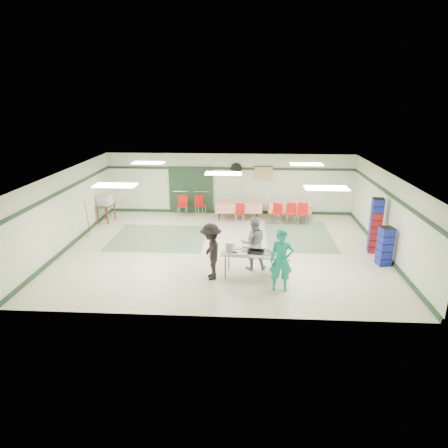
# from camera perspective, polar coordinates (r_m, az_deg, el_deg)

# --- Properties ---
(floor) EXTENTS (11.00, 11.00, 0.00)m
(floor) POSITION_cam_1_polar(r_m,az_deg,el_deg) (14.05, -0.08, -3.56)
(floor) COLOR beige
(floor) RESTS_ON ground
(ceiling) EXTENTS (11.00, 11.00, 0.00)m
(ceiling) POSITION_cam_1_polar(r_m,az_deg,el_deg) (13.30, -0.08, 7.32)
(ceiling) COLOR silver
(ceiling) RESTS_ON wall_back
(wall_back) EXTENTS (11.00, 0.00, 11.00)m
(wall_back) POSITION_cam_1_polar(r_m,az_deg,el_deg) (17.97, 0.78, 5.75)
(wall_back) COLOR beige
(wall_back) RESTS_ON floor
(wall_front) EXTENTS (11.00, 0.00, 11.00)m
(wall_front) POSITION_cam_1_polar(r_m,az_deg,el_deg) (9.39, -1.73, -5.98)
(wall_front) COLOR beige
(wall_front) RESTS_ON floor
(wall_left) EXTENTS (0.00, 9.00, 9.00)m
(wall_left) POSITION_cam_1_polar(r_m,az_deg,el_deg) (14.97, -21.60, 1.96)
(wall_left) COLOR beige
(wall_left) RESTS_ON floor
(wall_right) EXTENTS (0.00, 9.00, 9.00)m
(wall_right) POSITION_cam_1_polar(r_m,az_deg,el_deg) (14.39, 22.36, 1.24)
(wall_right) COLOR beige
(wall_right) RESTS_ON floor
(trim_back) EXTENTS (11.00, 0.06, 0.10)m
(trim_back) POSITION_cam_1_polar(r_m,az_deg,el_deg) (17.81, 0.79, 7.93)
(trim_back) COLOR #1C3420
(trim_back) RESTS_ON wall_back
(baseboard_back) EXTENTS (11.00, 0.06, 0.12)m
(baseboard_back) POSITION_cam_1_polar(r_m,az_deg,el_deg) (18.26, 0.76, 1.77)
(baseboard_back) COLOR #1C3420
(baseboard_back) RESTS_ON floor
(trim_left) EXTENTS (0.06, 9.00, 0.10)m
(trim_left) POSITION_cam_1_polar(r_m,az_deg,el_deg) (14.80, -21.80, 4.56)
(trim_left) COLOR #1C3420
(trim_left) RESTS_ON wall_back
(baseboard_left) EXTENTS (0.06, 9.00, 0.12)m
(baseboard_left) POSITION_cam_1_polar(r_m,az_deg,el_deg) (15.34, -20.95, -2.68)
(baseboard_left) COLOR #1C3420
(baseboard_left) RESTS_ON floor
(trim_right) EXTENTS (0.06, 9.00, 0.10)m
(trim_right) POSITION_cam_1_polar(r_m,az_deg,el_deg) (14.21, 22.58, 3.95)
(trim_right) COLOR #1C3420
(trim_right) RESTS_ON wall_back
(baseboard_right) EXTENTS (0.06, 9.00, 0.12)m
(baseboard_right) POSITION_cam_1_polar(r_m,az_deg,el_deg) (14.77, 21.66, -3.55)
(baseboard_right) COLOR #1C3420
(baseboard_right) RESTS_ON floor
(green_patch_a) EXTENTS (3.50, 3.00, 0.01)m
(green_patch_a) POSITION_cam_1_polar(r_m,az_deg,el_deg) (15.32, -9.23, -1.93)
(green_patch_a) COLOR gray
(green_patch_a) RESTS_ON floor
(green_patch_b) EXTENTS (2.50, 3.50, 0.01)m
(green_patch_b) POSITION_cam_1_polar(r_m,az_deg,el_deg) (15.57, 10.61, -1.68)
(green_patch_b) COLOR gray
(green_patch_b) RESTS_ON floor
(double_door_left) EXTENTS (0.90, 0.06, 2.10)m
(double_door_left) POSITION_cam_1_polar(r_m,az_deg,el_deg) (18.21, -6.19, 4.84)
(double_door_left) COLOR gray
(double_door_left) RESTS_ON floor
(double_door_right) EXTENTS (0.90, 0.06, 2.10)m
(double_door_right) POSITION_cam_1_polar(r_m,az_deg,el_deg) (18.08, -3.20, 4.82)
(double_door_right) COLOR gray
(double_door_right) RESTS_ON floor
(door_frame) EXTENTS (2.00, 0.03, 2.15)m
(door_frame) POSITION_cam_1_polar(r_m,az_deg,el_deg) (18.12, -4.72, 4.82)
(door_frame) COLOR #1C3420
(door_frame) RESTS_ON floor
(wall_fan) EXTENTS (0.50, 0.10, 0.50)m
(wall_fan) POSITION_cam_1_polar(r_m,az_deg,el_deg) (17.77, 1.76, 7.90)
(wall_fan) COLOR black
(wall_fan) RESTS_ON wall_back
(scroll_banner) EXTENTS (0.80, 0.02, 0.60)m
(scroll_banner) POSITION_cam_1_polar(r_m,az_deg,el_deg) (17.81, 5.65, 7.20)
(scroll_banner) COLOR #CFB681
(scroll_banner) RESTS_ON wall_back
(serving_table) EXTENTS (2.09, 1.04, 0.76)m
(serving_table) POSITION_cam_1_polar(r_m,az_deg,el_deg) (11.78, 4.63, -4.22)
(serving_table) COLOR #A4A4A0
(serving_table) RESTS_ON floor
(sheet_tray_right) EXTENTS (0.64, 0.52, 0.02)m
(sheet_tray_right) POSITION_cam_1_polar(r_m,az_deg,el_deg) (11.75, 7.02, -4.09)
(sheet_tray_right) COLOR silver
(sheet_tray_right) RESTS_ON serving_table
(sheet_tray_mid) EXTENTS (0.59, 0.47, 0.02)m
(sheet_tray_mid) POSITION_cam_1_polar(r_m,az_deg,el_deg) (11.89, 3.91, -3.73)
(sheet_tray_mid) COLOR silver
(sheet_tray_mid) RESTS_ON serving_table
(sheet_tray_left) EXTENTS (0.64, 0.51, 0.02)m
(sheet_tray_left) POSITION_cam_1_polar(r_m,az_deg,el_deg) (11.68, 2.32, -4.10)
(sheet_tray_left) COLOR silver
(sheet_tray_left) RESTS_ON serving_table
(baking_pan) EXTENTS (0.52, 0.36, 0.08)m
(baking_pan) POSITION_cam_1_polar(r_m,az_deg,el_deg) (11.71, 4.62, -3.95)
(baking_pan) COLOR black
(baking_pan) RESTS_ON serving_table
(foam_box_stack) EXTENTS (0.25, 0.23, 0.26)m
(foam_box_stack) POSITION_cam_1_polar(r_m,az_deg,el_deg) (11.83, 0.91, -3.20)
(foam_box_stack) COLOR white
(foam_box_stack) RESTS_ON serving_table
(volunteer_teal) EXTENTS (0.65, 0.44, 1.76)m
(volunteer_teal) POSITION_cam_1_polar(r_m,az_deg,el_deg) (10.99, 8.20, -5.15)
(volunteer_teal) COLOR #169885
(volunteer_teal) RESTS_ON floor
(volunteer_grey) EXTENTS (0.89, 0.74, 1.68)m
(volunteer_grey) POSITION_cam_1_polar(r_m,az_deg,el_deg) (12.25, 4.22, -2.73)
(volunteer_grey) COLOR gray
(volunteer_grey) RESTS_ON floor
(volunteer_dark) EXTENTS (0.85, 1.20, 1.68)m
(volunteer_dark) POSITION_cam_1_polar(r_m,az_deg,el_deg) (11.58, -1.89, -3.95)
(volunteer_dark) COLOR black
(volunteer_dark) RESTS_ON floor
(dining_table_a) EXTENTS (1.80, 0.82, 0.77)m
(dining_table_a) POSITION_cam_1_polar(r_m,az_deg,el_deg) (17.40, 9.33, 2.45)
(dining_table_a) COLOR red
(dining_table_a) RESTS_ON floor
(dining_table_b) EXTENTS (2.01, 0.96, 0.77)m
(dining_table_b) POSITION_cam_1_polar(r_m,az_deg,el_deg) (17.31, 2.07, 2.60)
(dining_table_b) COLOR red
(dining_table_b) RESTS_ON floor
(chair_a) EXTENTS (0.45, 0.45, 0.87)m
(chair_a) POSITION_cam_1_polar(r_m,az_deg,el_deg) (16.87, 9.60, 1.83)
(chair_a) COLOR red
(chair_a) RESTS_ON floor
(chair_b) EXTENTS (0.52, 0.52, 0.84)m
(chair_b) POSITION_cam_1_polar(r_m,az_deg,el_deg) (16.81, 7.55, 1.80)
(chair_b) COLOR red
(chair_b) RESTS_ON floor
(chair_c) EXTENTS (0.46, 0.46, 0.88)m
(chair_c) POSITION_cam_1_polar(r_m,az_deg,el_deg) (16.93, 11.18, 1.80)
(chair_c) COLOR red
(chair_c) RESTS_ON floor
(chair_d) EXTENTS (0.40, 0.40, 0.82)m
(chair_d) POSITION_cam_1_polar(r_m,az_deg,el_deg) (16.78, 2.28, 1.86)
(chair_d) COLOR red
(chair_d) RESTS_ON floor
(chair_loose_a) EXTENTS (0.57, 0.57, 0.90)m
(chair_loose_a) POSITION_cam_1_polar(r_m,az_deg,el_deg) (17.86, -3.50, 3.00)
(chair_loose_a) COLOR red
(chair_loose_a) RESTS_ON floor
(chair_loose_b) EXTENTS (0.44, 0.44, 0.93)m
(chair_loose_b) POSITION_cam_1_polar(r_m,az_deg,el_deg) (17.81, -5.94, 2.96)
(chair_loose_b) COLOR red
(chair_loose_b) RESTS_ON floor
(crate_stack_blue_a) EXTENTS (0.41, 0.41, 1.90)m
(crate_stack_blue_a) POSITION_cam_1_polar(r_m,az_deg,el_deg) (14.41, 20.83, -0.21)
(crate_stack_blue_a) COLOR navy
(crate_stack_blue_a) RESTS_ON floor
(crate_stack_red) EXTENTS (0.42, 0.42, 1.43)m
(crate_stack_red) POSITION_cam_1_polar(r_m,az_deg,el_deg) (14.48, 20.73, -1.11)
(crate_stack_red) COLOR #A01710
(crate_stack_red) RESTS_ON floor
(crate_stack_blue_b) EXTENTS (0.45, 0.45, 1.26)m
(crate_stack_blue_b) POSITION_cam_1_polar(r_m,az_deg,el_deg) (13.52, 22.00, -2.96)
(crate_stack_blue_b) COLOR navy
(crate_stack_blue_b) RESTS_ON floor
(printer_table) EXTENTS (0.63, 0.88, 0.74)m
(printer_table) POSITION_cam_1_polar(r_m,az_deg,el_deg) (17.57, -16.52, 2.30)
(printer_table) COLOR brown
(printer_table) RESTS_ON floor
(office_printer) EXTENTS (0.60, 0.55, 0.41)m
(office_printer) POSITION_cam_1_polar(r_m,az_deg,el_deg) (17.44, -16.67, 3.27)
(office_printer) COLOR #B1B2AD
(office_printer) RESTS_ON printer_table
(broom) EXTENTS (0.06, 0.22, 1.37)m
(broom) POSITION_cam_1_polar(r_m,az_deg,el_deg) (15.96, -18.93, 0.82)
(broom) COLOR brown
(broom) RESTS_ON floor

